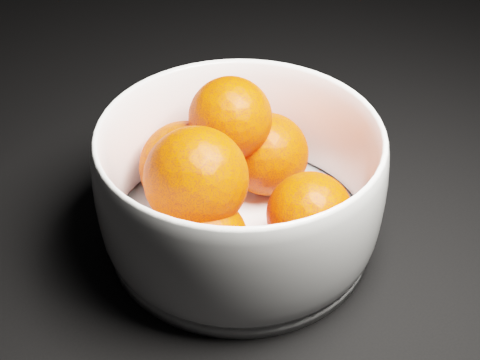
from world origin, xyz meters
TOP-DOWN VIEW (x-y plane):
  - ground at (0.00, 0.00)m, footprint 3.00×3.00m
  - bowl at (-0.10, 0.14)m, footprint 0.25×0.25m
  - orange_pile at (-0.11, 0.15)m, footprint 0.19×0.19m

SIDE VIEW (x-z plane):
  - ground at x=0.00m, z-range 0.00..0.00m
  - bowl at x=-0.10m, z-range 0.00..0.12m
  - orange_pile at x=-0.11m, z-range 0.00..0.13m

